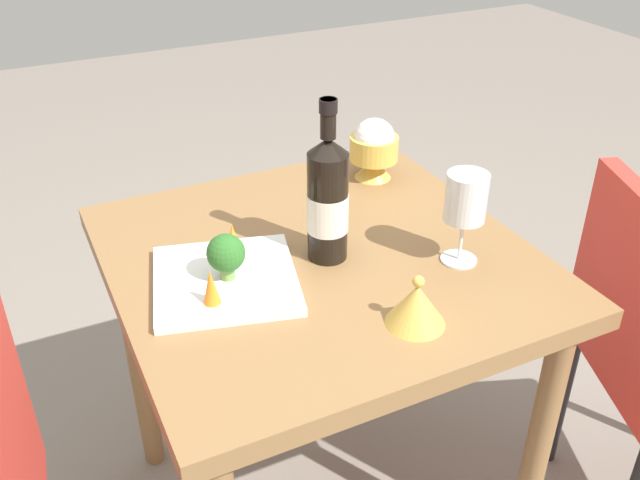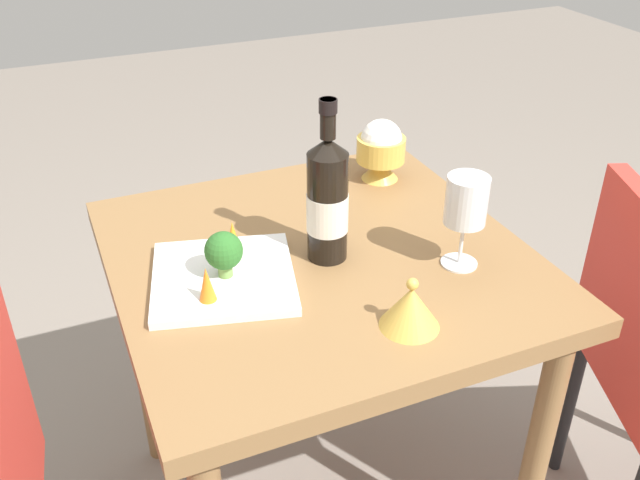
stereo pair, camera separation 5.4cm
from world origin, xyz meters
name	(u,v)px [view 2 (the right image)]	position (x,y,z in m)	size (l,w,h in m)	color
dining_table	(320,297)	(0.00, 0.00, 0.63)	(0.77, 0.77, 0.73)	olive
wine_bottle	(327,199)	(0.01, 0.01, 0.85)	(0.08, 0.08, 0.31)	black
wine_glass	(466,203)	(0.13, 0.22, 0.86)	(0.08, 0.08, 0.18)	white
rice_bowl	(381,149)	(-0.24, 0.25, 0.81)	(0.11, 0.11, 0.14)	gold
rice_bowl_lid	(410,307)	(0.26, 0.05, 0.77)	(0.10, 0.10, 0.09)	gold
serving_plate	(224,277)	(0.02, -0.20, 0.74)	(0.30, 0.30, 0.02)	white
broccoli_floret	(224,252)	(0.02, -0.19, 0.80)	(0.07, 0.07, 0.09)	#729E4C
carrot_garnish_left	(233,237)	(-0.05, -0.16, 0.78)	(0.03, 0.03, 0.06)	orange
carrot_garnish_right	(207,284)	(0.08, -0.24, 0.78)	(0.03, 0.03, 0.06)	orange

